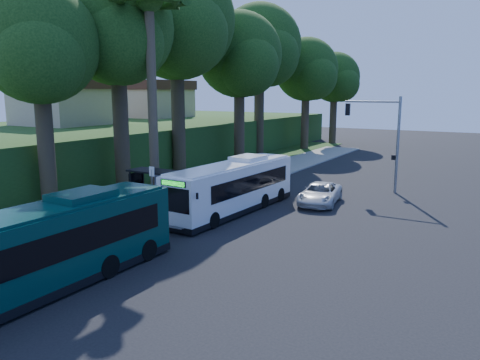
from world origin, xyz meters
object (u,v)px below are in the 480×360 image
Objects in this scene: pickup at (320,194)px; teal_bus at (46,247)px; white_bus at (234,186)px; bus_shelter at (152,181)px.

teal_bus is at bearing -110.97° from pickup.
white_bus is 6.12m from pickup.
teal_bus reaches higher than pickup.
pickup is at bearing 78.45° from teal_bus.
teal_bus is 18.52m from pickup.
teal_bus is (4.66, -11.32, -0.14)m from bus_shelter.
pickup is (3.87, 4.66, -0.92)m from white_bus.
white_bus is at bearing 24.36° from bus_shelter.
bus_shelter is at bearing 112.90° from teal_bus.
bus_shelter is 5.12m from white_bus.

